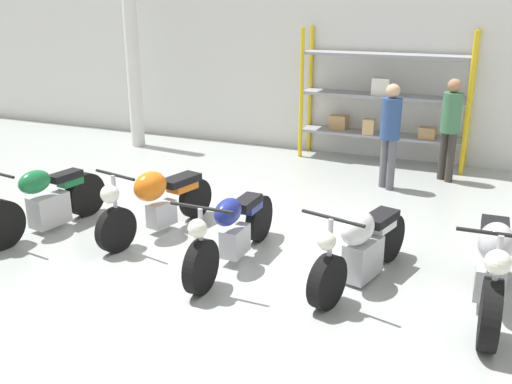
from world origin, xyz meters
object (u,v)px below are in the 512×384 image
(shelving_rack, at_px, (382,99))
(motorcycle_white, at_px, (361,247))
(motorcycle_orange, at_px, (157,200))
(person_near_rack, at_px, (390,128))
(motorcycle_green, at_px, (45,202))
(motorcycle_silver, at_px, (492,267))
(person_browsing, at_px, (451,122))
(motorcycle_blue, at_px, (232,230))

(shelving_rack, height_order, motorcycle_white, shelving_rack)
(motorcycle_orange, height_order, person_near_rack, person_near_rack)
(shelving_rack, xyz_separation_m, motorcycle_green, (-3.33, -5.28, -0.79))
(motorcycle_green, bearing_deg, person_near_rack, 142.12)
(motorcycle_white, bearing_deg, motorcycle_silver, 99.87)
(motorcycle_orange, xyz_separation_m, person_near_rack, (2.39, 3.17, 0.54))
(shelving_rack, distance_m, motorcycle_green, 6.29)
(motorcycle_green, relative_size, person_near_rack, 1.16)
(person_browsing, bearing_deg, motorcycle_blue, 15.88)
(motorcycle_blue, height_order, person_near_rack, person_near_rack)
(motorcycle_green, bearing_deg, person_browsing, 142.31)
(person_near_rack, bearing_deg, shelving_rack, -123.91)
(motorcycle_silver, height_order, person_browsing, person_browsing)
(motorcycle_blue, relative_size, person_browsing, 1.23)
(motorcycle_orange, height_order, motorcycle_blue, motorcycle_orange)
(motorcycle_orange, bearing_deg, motorcycle_green, -57.92)
(person_near_rack, bearing_deg, motorcycle_white, 45.76)
(motorcycle_green, xyz_separation_m, motorcycle_silver, (5.55, 0.15, 0.07))
(motorcycle_green, xyz_separation_m, person_browsing, (4.66, 4.52, 0.62))
(motorcycle_green, distance_m, motorcycle_orange, 1.52)
(shelving_rack, relative_size, person_near_rack, 1.82)
(shelving_rack, xyz_separation_m, motorcycle_blue, (-0.59, -5.20, -0.77))
(motorcycle_blue, xyz_separation_m, motorcycle_silver, (2.80, 0.07, 0.05))
(shelving_rack, bearing_deg, person_browsing, -29.66)
(motorcycle_silver, bearing_deg, shelving_rack, -158.83)
(motorcycle_orange, xyz_separation_m, motorcycle_silver, (4.12, -0.36, 0.00))
(shelving_rack, height_order, motorcycle_green, shelving_rack)
(motorcycle_orange, relative_size, motorcycle_white, 1.02)
(motorcycle_silver, bearing_deg, person_near_rack, -156.16)
(motorcycle_silver, relative_size, person_browsing, 1.19)
(motorcycle_green, height_order, motorcycle_silver, motorcycle_silver)
(shelving_rack, distance_m, motorcycle_white, 5.17)
(motorcycle_orange, bearing_deg, person_browsing, 153.41)
(shelving_rack, relative_size, motorcycle_orange, 1.56)
(person_browsing, relative_size, person_near_rack, 1.01)
(motorcycle_silver, xyz_separation_m, person_browsing, (-0.88, 4.37, 0.55))
(shelving_rack, bearing_deg, motorcycle_silver, -66.64)
(motorcycle_blue, bearing_deg, shelving_rack, 173.72)
(motorcycle_orange, bearing_deg, motorcycle_white, 96.89)
(shelving_rack, relative_size, person_browsing, 1.79)
(motorcycle_orange, relative_size, person_browsing, 1.15)
(motorcycle_white, bearing_deg, motorcycle_blue, -69.24)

